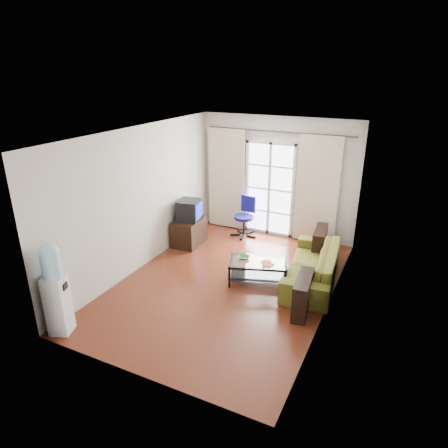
# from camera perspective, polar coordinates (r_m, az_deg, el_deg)

# --- Properties ---
(floor) EXTENTS (5.20, 5.20, 0.00)m
(floor) POSITION_cam_1_polar(r_m,az_deg,el_deg) (7.34, 0.47, -8.42)
(floor) COLOR maroon
(floor) RESTS_ON ground
(ceiling) EXTENTS (5.20, 5.20, 0.00)m
(ceiling) POSITION_cam_1_polar(r_m,az_deg,el_deg) (6.43, 0.55, 12.90)
(ceiling) COLOR white
(ceiling) RESTS_ON wall_back
(wall_back) EXTENTS (3.60, 0.02, 2.70)m
(wall_back) POSITION_cam_1_polar(r_m,az_deg,el_deg) (9.08, 7.59, 6.58)
(wall_back) COLOR beige
(wall_back) RESTS_ON floor
(wall_front) EXTENTS (3.60, 0.02, 2.70)m
(wall_front) POSITION_cam_1_polar(r_m,az_deg,el_deg) (4.76, -13.15, -8.22)
(wall_front) COLOR beige
(wall_front) RESTS_ON floor
(wall_left) EXTENTS (0.02, 5.20, 2.70)m
(wall_left) POSITION_cam_1_polar(r_m,az_deg,el_deg) (7.67, -11.76, 3.50)
(wall_left) COLOR beige
(wall_left) RESTS_ON floor
(wall_right) EXTENTS (0.02, 5.20, 2.70)m
(wall_right) POSITION_cam_1_polar(r_m,az_deg,el_deg) (6.27, 15.56, -0.99)
(wall_right) COLOR beige
(wall_right) RESTS_ON floor
(french_door) EXTENTS (1.16, 0.06, 2.15)m
(french_door) POSITION_cam_1_polar(r_m,az_deg,el_deg) (9.15, 6.51, 4.96)
(french_door) COLOR white
(french_door) RESTS_ON wall_back
(curtain_rod) EXTENTS (3.30, 0.04, 0.04)m
(curtain_rod) POSITION_cam_1_polar(r_m,az_deg,el_deg) (8.78, 7.71, 12.94)
(curtain_rod) COLOR #4C3F2D
(curtain_rod) RESTS_ON wall_back
(curtain_left) EXTENTS (0.90, 0.07, 2.35)m
(curtain_left) POSITION_cam_1_polar(r_m,az_deg,el_deg) (9.44, 0.36, 6.41)
(curtain_left) COLOR beige
(curtain_left) RESTS_ON curtain_rod
(curtain_right) EXTENTS (0.90, 0.07, 2.35)m
(curtain_right) POSITION_cam_1_polar(r_m,az_deg,el_deg) (8.77, 13.19, 4.64)
(curtain_right) COLOR beige
(curtain_right) RESTS_ON curtain_rod
(radiator) EXTENTS (0.64, 0.12, 0.64)m
(radiator) POSITION_cam_1_polar(r_m,az_deg,el_deg) (9.10, 11.85, -0.43)
(radiator) COLOR #969699
(radiator) RESTS_ON floor
(sofa) EXTENTS (2.28, 1.27, 0.61)m
(sofa) POSITION_cam_1_polar(r_m,az_deg,el_deg) (7.46, 12.50, -5.75)
(sofa) COLOR brown
(sofa) RESTS_ON floor
(coffee_table) EXTENTS (1.17, 0.89, 0.42)m
(coffee_table) POSITION_cam_1_polar(r_m,az_deg,el_deg) (7.27, 4.87, -6.37)
(coffee_table) COLOR silver
(coffee_table) RESTS_ON floor
(bowl) EXTENTS (0.33, 0.33, 0.05)m
(bowl) POSITION_cam_1_polar(r_m,az_deg,el_deg) (7.27, 2.81, -4.79)
(bowl) COLOR #328A3D
(bowl) RESTS_ON coffee_table
(book) EXTENTS (0.37, 0.38, 0.02)m
(book) POSITION_cam_1_polar(r_m,az_deg,el_deg) (7.10, 5.38, -5.68)
(book) COLOR #B51B16
(book) RESTS_ON coffee_table
(remote) EXTENTS (0.16, 0.05, 0.02)m
(remote) POSITION_cam_1_polar(r_m,az_deg,el_deg) (7.11, 6.64, -5.71)
(remote) COLOR black
(remote) RESTS_ON coffee_table
(tv_stand) EXTENTS (0.57, 0.82, 0.58)m
(tv_stand) POSITION_cam_1_polar(r_m,az_deg,el_deg) (8.81, -5.01, -1.08)
(tv_stand) COLOR black
(tv_stand) RESTS_ON floor
(crt_tv) EXTENTS (0.55, 0.55, 0.44)m
(crt_tv) POSITION_cam_1_polar(r_m,az_deg,el_deg) (8.62, -5.12, 2.03)
(crt_tv) COLOR black
(crt_tv) RESTS_ON tv_stand
(task_chair) EXTENTS (0.69, 0.69, 0.91)m
(task_chair) POSITION_cam_1_polar(r_m,az_deg,el_deg) (9.24, 2.95, -0.06)
(task_chair) COLOR black
(task_chair) RESTS_ON floor
(water_cooler) EXTENTS (0.37, 0.37, 1.43)m
(water_cooler) POSITION_cam_1_polar(r_m,az_deg,el_deg) (6.22, -22.98, -8.33)
(water_cooler) COLOR silver
(water_cooler) RESTS_ON floor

